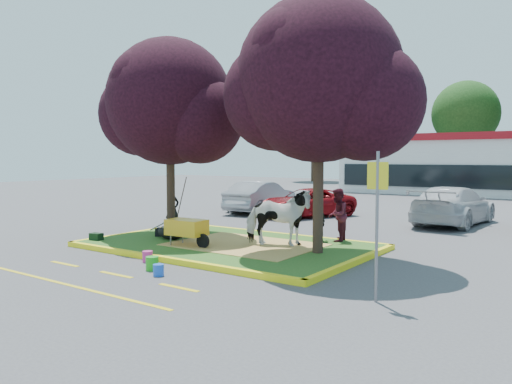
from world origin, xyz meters
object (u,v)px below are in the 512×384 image
Objects in this scene: cow at (278,218)px; car_silver at (261,197)px; sign_post at (377,208)px; handler at (172,209)px; wheelbarrow at (187,228)px; bucket_green at (152,263)px; car_black at (253,197)px; calf at (171,232)px; bucket_pink at (148,256)px; bucket_blue at (158,270)px.

car_silver is at bearing 15.85° from cow.
car_silver is (-10.52, 11.39, -1.01)m from sign_post.
wheelbarrow is at bearing -118.81° from handler.
handler is at bearing 139.03° from wheelbarrow.
bucket_green is at bearing 109.13° from car_silver.
wheelbarrow is at bearing -73.53° from car_black.
sign_post reaches higher than calf.
wheelbarrow is 1.79m from bucket_pink.
cow is 7.36× the size of bucket_blue.
bucket_pink is at bearing 146.17° from bucket_blue.
calf is at bearing 161.53° from sign_post.
calf is 4.22m from bucket_blue.
sign_post is 16.55m from car_black.
bucket_green reaches higher than bucket_blue.
bucket_blue is (2.76, -3.18, -0.24)m from calf.
wheelbarrow is at bearing 103.24° from cow.
car_silver is (-4.12, 9.71, 0.08)m from wheelbarrow.
handler is (-1.27, 1.33, 0.53)m from calf.
cow is 5.36m from sign_post.
wheelbarrow is 0.72× the size of sign_post.
bucket_green reaches higher than bucket_pink.
bucket_green is 1.23× the size of bucket_blue.
car_silver is at bearing 109.55° from wheelbarrow.
wheelbarrow is 10.55m from car_silver.
bucket_green is 0.63m from bucket_blue.
car_black is (-5.01, 10.26, -0.03)m from wheelbarrow.
car_black is (-6.01, 12.54, 0.49)m from bucket_green.
cow reaches higher than handler.
cow is 0.43× the size of car_silver.
bucket_green is at bearing -69.88° from wheelbarrow.
sign_post is 5.20m from bucket_blue.
car_silver reaches higher than wheelbarrow.
bucket_blue is at bearing -38.25° from calf.
handler is at bearing 126.61° from bucket_pink.
sign_post is 15.54m from car_silver.
calf is 0.68× the size of handler.
sign_post reaches higher than car_silver.
handler reaches higher than bucket_green.
car_silver is at bearing 118.46° from calf.
handler is 5.63× the size of bucket_blue.
cow is at bearing -86.35° from handler.
wheelbarrow is (-2.15, -1.50, -0.30)m from cow.
cow is 0.70× the size of sign_post.
handler is 8.73m from car_black.
cow is at bearing 123.41° from car_silver.
car_black is 1.05m from car_silver.
sign_post reaches higher than bucket_blue.
handler is 0.39× the size of car_black.
bucket_blue is 0.07× the size of car_black.
car_silver is at bearing 114.73° from bucket_blue.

